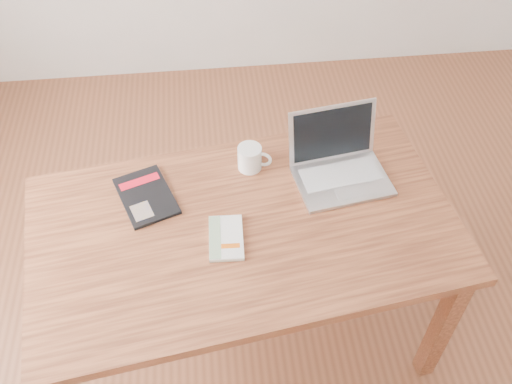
{
  "coord_description": "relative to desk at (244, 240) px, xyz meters",
  "views": [
    {
      "loc": [
        -0.28,
        -1.29,
        2.32
      ],
      "look_at": [
        -0.13,
        0.05,
        0.85
      ],
      "focal_mm": 40.0,
      "sensor_mm": 36.0,
      "label": 1
    }
  ],
  "objects": [
    {
      "name": "room",
      "position": [
        0.11,
        0.01,
        0.69
      ],
      "size": [
        4.04,
        4.04,
        2.7
      ],
      "color": "brown",
      "rests_on": "ground"
    },
    {
      "name": "white_guidebook",
      "position": [
        -0.07,
        -0.06,
        0.1
      ],
      "size": [
        0.13,
        0.2,
        0.02
      ],
      "rotation": [
        0.0,
        0.0,
        -0.04
      ],
      "color": "silver",
      "rests_on": "desk"
    },
    {
      "name": "black_guidebook",
      "position": [
        -0.35,
        0.17,
        0.1
      ],
      "size": [
        0.26,
        0.31,
        0.01
      ],
      "rotation": [
        0.0,
        0.0,
        0.35
      ],
      "color": "black",
      "rests_on": "desk"
    },
    {
      "name": "laptop",
      "position": [
        0.38,
        0.22,
        0.14
      ],
      "size": [
        0.38,
        0.34,
        0.24
      ],
      "rotation": [
        0.0,
        0.0,
        0.15
      ],
      "color": "silver",
      "rests_on": "desk"
    },
    {
      "name": "coffee_mug",
      "position": [
        0.05,
        0.28,
        0.14
      ],
      "size": [
        0.13,
        0.09,
        0.1
      ],
      "rotation": [
        0.0,
        0.0,
        -0.29
      ],
      "color": "white",
      "rests_on": "desk"
    },
    {
      "name": "desk",
      "position": [
        0.0,
        0.0,
        0.0
      ],
      "size": [
        1.62,
        1.07,
        0.75
      ],
      "rotation": [
        0.0,
        0.0,
        0.14
      ],
      "color": "brown",
      "rests_on": "ground"
    }
  ]
}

